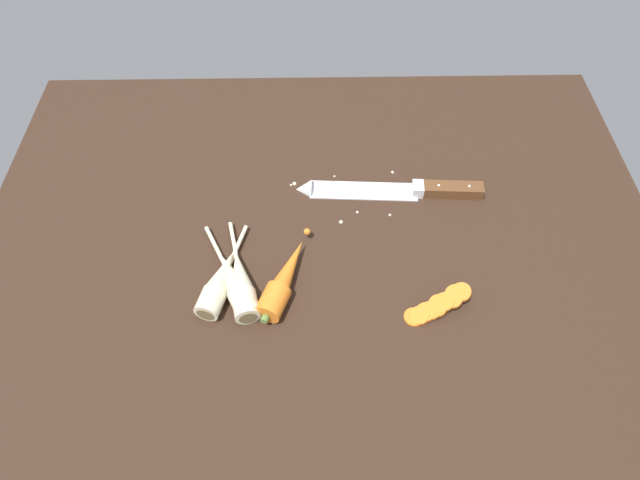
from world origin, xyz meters
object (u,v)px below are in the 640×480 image
object	(u,v)px
chefs_knife	(386,190)
parsnip_mid_right	(219,283)
parsnip_front	(235,283)
whole_carrot	(284,280)
parsnip_mid_left	(241,283)
carrot_slice_stack	(438,305)

from	to	relation	value
chefs_knife	parsnip_mid_right	size ratio (longest dim) A/B	1.87
parsnip_front	parsnip_mid_right	distance (cm)	2.49
parsnip_front	parsnip_mid_right	bearing A→B (deg)	175.46
whole_carrot	parsnip_mid_right	world-z (taller)	whole_carrot
whole_carrot	parsnip_front	distance (cm)	7.88
chefs_knife	whole_carrot	size ratio (longest dim) A/B	1.91
whole_carrot	parsnip_front	xyz separation A→B (cm)	(-7.87, -0.44, -0.12)
whole_carrot	parsnip_mid_left	world-z (taller)	whole_carrot
parsnip_front	parsnip_mid_left	bearing A→B (deg)	-0.99
parsnip_front	parsnip_mid_left	distance (cm)	1.09
chefs_knife	parsnip_mid_left	bearing A→B (deg)	-140.22
chefs_knife	parsnip_front	bearing A→B (deg)	-141.43
parsnip_mid_right	parsnip_mid_left	bearing A→B (deg)	-3.45
parsnip_mid_left	carrot_slice_stack	world-z (taller)	parsnip_mid_left
whole_carrot	parsnip_mid_left	size ratio (longest dim) A/B	0.91
parsnip_mid_left	carrot_slice_stack	xyz separation A→B (cm)	(31.21, -4.28, -0.52)
whole_carrot	carrot_slice_stack	size ratio (longest dim) A/B	1.68
parsnip_front	whole_carrot	bearing A→B (deg)	3.21
parsnip_mid_right	carrot_slice_stack	xyz separation A→B (cm)	(34.79, -4.49, -0.52)
chefs_knife	carrot_slice_stack	bearing A→B (deg)	-77.04
carrot_slice_stack	chefs_knife	bearing A→B (deg)	102.96
parsnip_front	parsnip_mid_right	world-z (taller)	same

